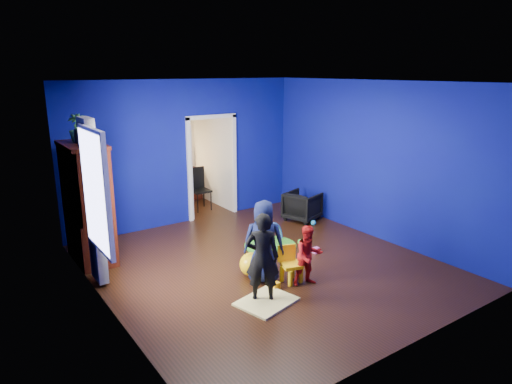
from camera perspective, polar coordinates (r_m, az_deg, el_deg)
floor at (r=7.50m, az=1.06°, el=-9.15°), size 5.00×5.50×0.01m
ceiling at (r=6.84m, az=1.18°, el=13.59°), size 5.00×5.50×0.01m
wall_back at (r=9.35m, az=-8.82°, el=4.88°), size 5.00×0.02×2.90m
wall_front at (r=5.15m, az=19.38°, el=-4.24°), size 5.00×0.02×2.90m
wall_left at (r=5.97m, az=-18.74°, el=-1.56°), size 0.02×5.50×2.90m
wall_right at (r=8.70m, az=14.63°, el=3.81°), size 0.02×5.50×2.90m
alcove at (r=10.42m, az=-7.94°, el=4.83°), size 1.00×1.75×2.50m
armchair at (r=9.63m, az=5.82°, el=-1.76°), size 0.83×0.82×0.60m
child_black at (r=6.20m, az=0.80°, el=-8.18°), size 0.55×0.51×1.26m
child_navy at (r=6.75m, az=0.96°, el=-6.23°), size 0.72×0.70×1.25m
toddler_red at (r=6.75m, az=6.58°, el=-7.91°), size 0.51×0.44×0.91m
vase at (r=7.37m, az=-20.48°, el=6.28°), size 0.26×0.26×0.22m
potted_plant at (r=7.86m, az=-21.53°, el=7.48°), size 0.33×0.33×0.44m
tv_armoire at (r=7.88m, az=-20.32°, el=-1.32°), size 0.58×1.14×1.96m
crt_tv at (r=7.88m, az=-20.06°, el=-1.00°), size 0.46×0.70×0.54m
yellow_blanket at (r=6.40m, az=1.31°, el=-13.53°), size 0.87×0.76×0.03m
hopper_ball at (r=7.08m, az=-0.58°, el=-9.03°), size 0.37×0.37×0.37m
kid_chair at (r=6.88m, az=4.47°, el=-9.24°), size 0.35×0.35×0.50m
play_mat at (r=8.27m, az=1.79°, el=-6.69°), size 0.94×0.94×0.02m
toy_arch at (r=8.26m, az=1.79°, el=-6.64°), size 0.80×0.36×0.84m
window_left at (r=6.27m, az=-19.60°, el=0.10°), size 0.03×0.95×1.55m
curtain at (r=6.89m, az=-19.70°, el=-1.20°), size 0.14×0.42×2.40m
doorway at (r=9.70m, az=-5.54°, el=2.94°), size 1.16×0.10×2.10m
study_desk at (r=11.16m, az=-9.26°, el=0.87°), size 0.88×0.44×0.75m
desk_monitor at (r=11.15m, az=-9.65°, el=3.86°), size 0.40×0.05×0.32m
desk_lamp at (r=10.98m, az=-10.83°, el=3.53°), size 0.14×0.14×0.14m
folding_chair at (r=10.31m, az=-6.96°, el=0.26°), size 0.40×0.40×0.92m
book_shelf at (r=10.98m, az=-9.87°, el=9.33°), size 0.88×0.24×0.04m
toy_0 at (r=9.40m, az=7.18°, el=-3.81°), size 0.11×0.11×0.11m
toy_1 at (r=6.74m, az=2.52°, el=-11.62°), size 0.10×0.08×0.10m
toy_2 at (r=8.35m, az=5.61°, el=-6.22°), size 0.11×0.11×0.11m
toy_3 at (r=8.02m, az=7.50°, el=-7.24°), size 0.10×0.08×0.10m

